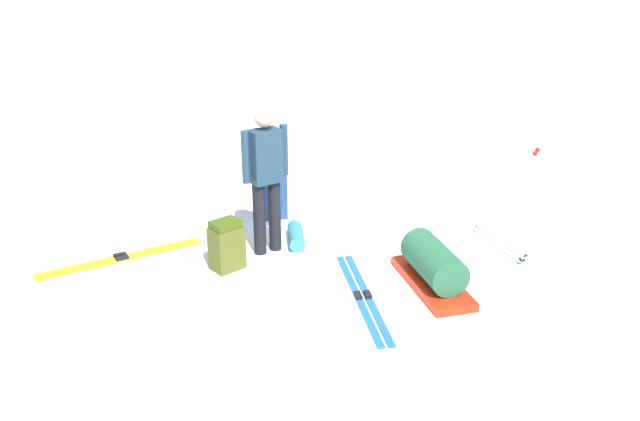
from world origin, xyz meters
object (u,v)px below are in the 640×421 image
ski_pair_near (363,297)px  backpack_bright (274,193)px  backpack_large_dark (227,246)px  sleeping_mat_rolled (296,236)px  ski_poles_planted_near (530,202)px  skier_standing (266,173)px  gear_sled (433,267)px  ski_pair_far (121,258)px

ski_pair_near → backpack_bright: backpack_bright is taller
backpack_large_dark → sleeping_mat_rolled: backpack_large_dark is taller
ski_pair_near → ski_poles_planted_near: size_ratio=1.21×
skier_standing → gear_sled: bearing=-72.8°
ski_poles_planted_near → gear_sled: 1.33m
gear_sled → sleeping_mat_rolled: 1.82m
ski_pair_far → backpack_bright: (2.05, -0.35, 0.31)m
ski_pair_near → gear_sled: bearing=-28.8°
ski_pair_far → backpack_bright: size_ratio=2.78×
ski_pair_near → sleeping_mat_rolled: sleeping_mat_rolled is taller
backpack_large_dark → backpack_bright: bearing=27.1°
ski_pair_near → backpack_bright: size_ratio=2.40×
ski_pair_near → gear_sled: gear_sled is taller
ski_pair_near → backpack_bright: (0.86, 2.21, 0.31)m
ski_pair_near → backpack_large_dark: backpack_large_dark is taller
ski_pair_near → ski_pair_far: bearing=114.9°
ski_pair_far → ski_poles_planted_near: size_ratio=1.40×
sleeping_mat_rolled → ski_pair_far: bearing=145.8°
ski_poles_planted_near → backpack_large_dark: bearing=135.6°
ski_pair_far → ski_poles_planted_near: ski_poles_planted_near is taller
backpack_large_dark → gear_sled: (1.19, -1.88, -0.05)m
ski_pair_near → backpack_large_dark: size_ratio=2.83×
ski_poles_planted_near → skier_standing: bearing=127.1°
skier_standing → backpack_bright: (0.76, 0.70, -0.63)m
backpack_bright → ski_poles_planted_near: bearing=-71.9°
sleeping_mat_rolled → ski_pair_near: bearing=-108.4°
ski_pair_near → ski_poles_planted_near: ski_poles_planted_near is taller
backpack_large_dark → sleeping_mat_rolled: bearing=-4.5°
ski_pair_far → ski_poles_planted_near: (3.02, -3.35, 0.72)m
skier_standing → sleeping_mat_rolled: size_ratio=3.09×
backpack_large_dark → backpack_bright: (1.37, 0.70, 0.05)m
skier_standing → ski_poles_planted_near: skier_standing is taller
ski_pair_far → sleeping_mat_rolled: bearing=-34.2°
skier_standing → ski_pair_far: (-1.28, 1.05, -0.94)m
backpack_bright → ski_pair_near: bearing=-111.2°
sleeping_mat_rolled → backpack_bright: bearing=63.8°
skier_standing → ski_poles_planted_near: (1.74, -2.30, -0.22)m
ski_pair_near → backpack_bright: 2.39m
gear_sled → sleeping_mat_rolled: gear_sled is taller
ski_poles_planted_near → backpack_bright: bearing=108.1°
ski_pair_far → gear_sled: gear_sled is taller
ski_pair_near → gear_sled: (0.68, -0.37, 0.21)m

